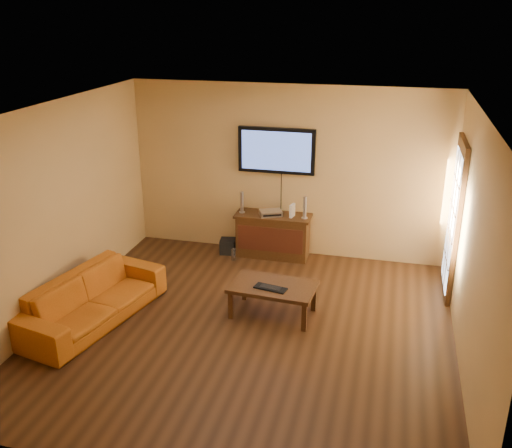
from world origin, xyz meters
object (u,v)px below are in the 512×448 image
(av_receiver, at_px, (271,213))
(subwoofer, at_px, (228,246))
(media_console, at_px, (273,235))
(coffee_table, at_px, (273,289))
(keyboard, at_px, (270,288))
(speaker_left, at_px, (242,203))
(bottle, at_px, (234,254))
(speaker_right, at_px, (305,208))
(sofa, at_px, (92,291))
(television, at_px, (276,151))
(game_console, at_px, (292,211))

(av_receiver, xyz_separation_m, subwoofer, (-0.70, -0.05, -0.62))
(media_console, xyz_separation_m, av_receiver, (-0.03, -0.02, 0.39))
(coffee_table, bearing_deg, keyboard, -95.27)
(speaker_left, height_order, subwoofer, speaker_left)
(coffee_table, relative_size, bottle, 5.44)
(speaker_right, bearing_deg, av_receiver, 178.92)
(media_console, bearing_deg, keyboard, -78.49)
(av_receiver, relative_size, bottle, 1.62)
(sofa, bearing_deg, subwoofer, -10.86)
(television, relative_size, sofa, 0.58)
(television, height_order, av_receiver, television)
(television, xyz_separation_m, speaker_left, (-0.50, -0.20, -0.83))
(sofa, bearing_deg, speaker_right, -30.25)
(sofa, xyz_separation_m, av_receiver, (1.76, 2.49, 0.33))
(coffee_table, bearing_deg, bottle, 122.75)
(television, xyz_separation_m, subwoofer, (-0.74, -0.26, -1.57))
(bottle, bearing_deg, speaker_left, 78.27)
(subwoofer, bearing_deg, sofa, -122.02)
(subwoofer, bearing_deg, keyboard, -67.40)
(television, distance_m, subwoofer, 1.75)
(av_receiver, height_order, subwoofer, av_receiver)
(coffee_table, bearing_deg, speaker_right, 86.80)
(sofa, distance_m, speaker_left, 2.85)
(av_receiver, bearing_deg, sofa, -149.65)
(television, bearing_deg, media_console, -90.00)
(television, xyz_separation_m, speaker_right, (0.50, -0.22, -0.82))
(television, relative_size, coffee_table, 1.06)
(bottle, bearing_deg, subwoofer, 124.73)
(television, relative_size, subwoofer, 5.08)
(media_console, bearing_deg, sofa, -125.45)
(media_console, relative_size, speaker_left, 3.48)
(media_console, relative_size, coffee_table, 1.05)
(media_console, bearing_deg, speaker_right, -3.78)
(coffee_table, distance_m, sofa, 2.30)
(coffee_table, xyz_separation_m, av_receiver, (-0.44, 1.80, 0.37))
(speaker_right, relative_size, av_receiver, 1.05)
(game_console, bearing_deg, media_console, -170.51)
(television, bearing_deg, game_console, -33.55)
(coffee_table, distance_m, keyboard, 0.13)
(av_receiver, bearing_deg, game_console, -22.84)
(av_receiver, relative_size, subwoofer, 1.42)
(media_console, relative_size, sofa, 0.58)
(media_console, bearing_deg, television, 90.00)
(speaker_right, height_order, av_receiver, speaker_right)
(sofa, xyz_separation_m, speaker_right, (2.29, 2.48, 0.46))
(media_console, xyz_separation_m, subwoofer, (-0.74, -0.07, -0.23))
(speaker_left, xyz_separation_m, game_console, (0.81, 0.00, -0.06))
(sofa, bearing_deg, coffee_table, -60.04)
(av_receiver, bearing_deg, subwoofer, 159.58)
(speaker_right, bearing_deg, game_console, 174.30)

